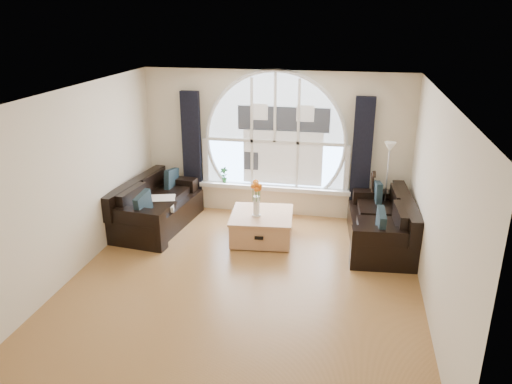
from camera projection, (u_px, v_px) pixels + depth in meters
name	position (u px, v px, depth m)	size (l,w,h in m)	color
ground	(244.00, 281.00, 7.17)	(5.00, 5.50, 0.01)	brown
ceiling	(242.00, 94.00, 6.23)	(5.00, 5.50, 0.01)	silver
wall_back	(275.00, 144.00, 9.23)	(5.00, 0.01, 2.70)	beige
wall_front	(172.00, 305.00, 4.17)	(5.00, 0.01, 2.70)	beige
wall_left	(75.00, 182.00, 7.16)	(0.01, 5.50, 2.70)	beige
wall_right	(435.00, 207.00, 6.24)	(0.01, 5.50, 2.70)	beige
attic_slope	(420.00, 129.00, 5.95)	(0.92, 5.50, 0.72)	silver
arched_window	(275.00, 130.00, 9.11)	(2.60, 0.06, 2.15)	silver
window_sill	(274.00, 187.00, 9.43)	(2.90, 0.22, 0.08)	white
window_frame	(275.00, 130.00, 9.08)	(2.76, 0.08, 2.15)	white
neighbor_house	(283.00, 137.00, 9.11)	(1.70, 0.02, 1.50)	silver
curtain_left	(192.00, 151.00, 9.48)	(0.35, 0.12, 2.30)	black
curtain_right	(361.00, 160.00, 8.90)	(0.35, 0.12, 2.30)	black
sofa_left	(157.00, 206.00, 8.85)	(0.96, 1.93, 0.86)	black
sofa_right	(381.00, 223.00, 8.13)	(0.95, 1.90, 0.85)	black
coffee_chest	(262.00, 225.00, 8.39)	(1.03, 1.03, 0.50)	tan
throw_blanket	(159.00, 204.00, 8.67)	(0.55, 0.55, 0.10)	silver
vase_flowers	(256.00, 194.00, 8.11)	(0.24, 0.24, 0.70)	white
floor_lamp	(386.00, 187.00, 8.60)	(0.24, 0.24, 1.60)	#B2B2B2
guitar	(372.00, 197.00, 8.89)	(0.36, 0.24, 1.06)	brown
potted_plant	(224.00, 175.00, 9.54)	(0.16, 0.11, 0.31)	#1E6023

